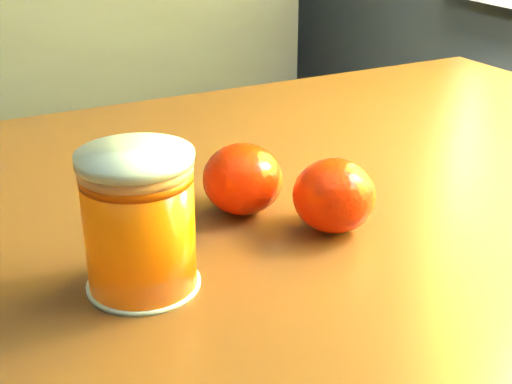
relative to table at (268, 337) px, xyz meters
name	(u,v)px	position (x,y,z in m)	size (l,w,h in m)	color
table	(268,337)	(0.00, 0.00, 0.00)	(1.07, 0.76, 0.79)	brown
juice_glass	(139,223)	(-0.11, -0.04, 0.15)	(0.07, 0.07, 0.09)	#E65704
orange_front	(334,196)	(0.04, -0.02, 0.13)	(0.06, 0.06, 0.06)	red
orange_back	(243,179)	(0.00, 0.04, 0.13)	(0.06, 0.06, 0.06)	red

